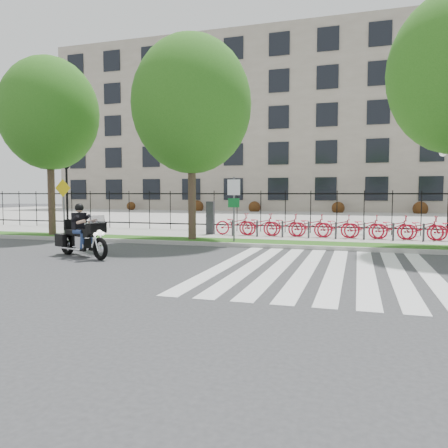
# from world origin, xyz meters

# --- Properties ---
(ground) EXTENTS (120.00, 120.00, 0.00)m
(ground) POSITION_xyz_m (0.00, 0.00, 0.00)
(ground) COLOR #323235
(ground) RESTS_ON ground
(curb) EXTENTS (60.00, 0.20, 0.15)m
(curb) POSITION_xyz_m (0.00, 4.10, 0.07)
(curb) COLOR #9E9D95
(curb) RESTS_ON ground
(grass_verge) EXTENTS (60.00, 1.50, 0.15)m
(grass_verge) POSITION_xyz_m (0.00, 4.95, 0.07)
(grass_verge) COLOR #214812
(grass_verge) RESTS_ON ground
(sidewalk) EXTENTS (60.00, 3.50, 0.15)m
(sidewalk) POSITION_xyz_m (0.00, 7.45, 0.07)
(sidewalk) COLOR #A8A69D
(sidewalk) RESTS_ON ground
(plaza) EXTENTS (80.00, 34.00, 0.10)m
(plaza) POSITION_xyz_m (0.00, 25.00, 0.05)
(plaza) COLOR #A8A69D
(plaza) RESTS_ON ground
(crosswalk_stripes) EXTENTS (5.70, 8.00, 0.01)m
(crosswalk_stripes) POSITION_xyz_m (4.83, 0.00, 0.01)
(crosswalk_stripes) COLOR silver
(crosswalk_stripes) RESTS_ON ground
(iron_fence) EXTENTS (30.00, 0.06, 2.00)m
(iron_fence) POSITION_xyz_m (0.00, 9.20, 1.15)
(iron_fence) COLOR black
(iron_fence) RESTS_ON sidewalk
(office_building) EXTENTS (60.00, 21.90, 20.15)m
(office_building) POSITION_xyz_m (0.00, 44.92, 9.97)
(office_building) COLOR gray
(office_building) RESTS_ON ground
(lamp_post_left) EXTENTS (1.06, 0.70, 4.25)m
(lamp_post_left) POSITION_xyz_m (-12.00, 12.00, 3.21)
(lamp_post_left) COLOR black
(lamp_post_left) RESTS_ON ground
(street_tree_0) EXTENTS (4.35, 4.35, 7.93)m
(street_tree_0) POSITION_xyz_m (-7.55, 4.95, 5.56)
(street_tree_0) COLOR #3E2B22
(street_tree_0) RESTS_ON grass_verge
(street_tree_1) EXTENTS (4.80, 4.80, 8.18)m
(street_tree_1) POSITION_xyz_m (-0.74, 4.95, 5.56)
(street_tree_1) COLOR #3E2B22
(street_tree_1) RESTS_ON grass_verge
(bike_share_station) EXTENTS (11.11, 0.86, 1.50)m
(bike_share_station) POSITION_xyz_m (4.82, 7.20, 0.64)
(bike_share_station) COLOR #2D2D33
(bike_share_station) RESTS_ON sidewalk
(sign_pole_regulatory) EXTENTS (0.50, 0.09, 2.50)m
(sign_pole_regulatory) POSITION_xyz_m (1.14, 4.58, 1.74)
(sign_pole_regulatory) COLOR #59595B
(sign_pole_regulatory) RESTS_ON grass_verge
(sign_pole_warning) EXTENTS (0.78, 0.09, 2.49)m
(sign_pole_warning) POSITION_xyz_m (-6.63, 4.58, 1.74)
(sign_pole_warning) COLOR #59595B
(sign_pole_warning) RESTS_ON grass_verge
(motorcycle_rider) EXTENTS (2.48, 1.42, 2.05)m
(motorcycle_rider) POSITION_xyz_m (-2.59, 0.14, 0.68)
(motorcycle_rider) COLOR black
(motorcycle_rider) RESTS_ON ground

